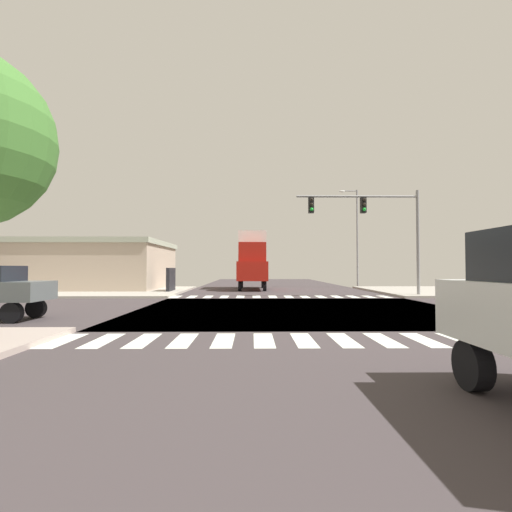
% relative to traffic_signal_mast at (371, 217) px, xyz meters
% --- Properties ---
extents(ground, '(90.00, 90.00, 0.05)m').
position_rel_traffic_signal_mast_xyz_m(ground, '(-5.44, -7.35, -5.02)').
color(ground, '#3C3537').
extents(sidewalk_corner_ne, '(12.00, 12.00, 0.14)m').
position_rel_traffic_signal_mast_xyz_m(sidewalk_corner_ne, '(7.56, 4.65, -4.92)').
color(sidewalk_corner_ne, '#A09B91').
rests_on(sidewalk_corner_ne, ground).
extents(sidewalk_corner_nw, '(12.00, 12.00, 0.14)m').
position_rel_traffic_signal_mast_xyz_m(sidewalk_corner_nw, '(-18.44, 4.65, -4.92)').
color(sidewalk_corner_nw, '#A6A195').
rests_on(sidewalk_corner_nw, ground).
extents(crosswalk_near, '(13.50, 2.00, 0.01)m').
position_rel_traffic_signal_mast_xyz_m(crosswalk_near, '(-5.69, -14.65, -4.99)').
color(crosswalk_near, white).
rests_on(crosswalk_near, ground).
extents(crosswalk_far, '(13.50, 2.00, 0.01)m').
position_rel_traffic_signal_mast_xyz_m(crosswalk_far, '(-5.69, -0.05, -4.99)').
color(crosswalk_far, white).
rests_on(crosswalk_far, ground).
extents(traffic_signal_mast, '(7.75, 0.55, 6.70)m').
position_rel_traffic_signal_mast_xyz_m(traffic_signal_mast, '(0.00, 0.00, 0.00)').
color(traffic_signal_mast, gray).
rests_on(traffic_signal_mast, ground).
extents(street_lamp, '(1.78, 0.32, 9.05)m').
position_rel_traffic_signal_mast_xyz_m(street_lamp, '(2.08, 11.62, 0.34)').
color(street_lamp, gray).
rests_on(street_lamp, ground).
extents(bank_building, '(16.75, 10.66, 3.99)m').
position_rel_traffic_signal_mast_xyz_m(bank_building, '(-22.34, 8.24, -2.99)').
color(bank_building, tan).
rests_on(bank_building, ground).
extents(box_truck_nearside_1, '(2.40, 7.20, 4.85)m').
position_rel_traffic_signal_mast_xyz_m(box_truck_nearside_1, '(-7.44, 8.62, -2.43)').
color(box_truck_nearside_1, black).
rests_on(box_truck_nearside_1, ground).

